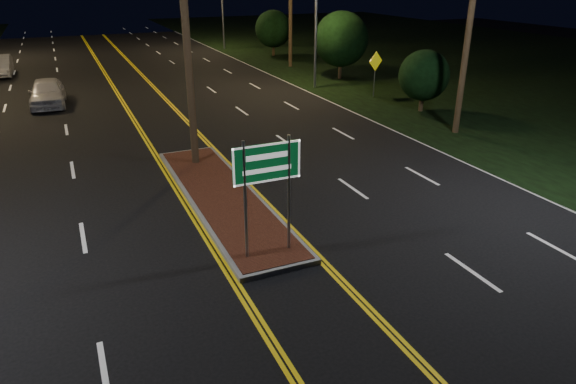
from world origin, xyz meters
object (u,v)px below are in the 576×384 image
shrub_near (424,75)px  median_island (222,197)px  warning_sign (375,67)px  highway_sign (267,174)px  shrub_mid (341,39)px  car_near (47,90)px  shrub_far (273,29)px

shrub_near → median_island: bearing=-152.6°
shrub_near → warning_sign: bearing=97.2°
highway_sign → shrub_near: 17.55m
highway_sign → warning_sign: size_ratio=1.17×
shrub_mid → shrub_near: bearing=-92.9°
median_island → warning_sign: 17.10m
shrub_mid → warning_sign: shrub_mid is taller
median_island → warning_sign: size_ratio=3.76×
median_island → shrub_near: size_ratio=3.11×
highway_sign → shrub_near: bearing=39.7°
highway_sign → median_island: bearing=90.0°
median_island → warning_sign: warning_sign is taller
shrub_near → warning_sign: size_ratio=1.21×
car_near → warning_sign: 19.03m
shrub_mid → car_near: (-19.17, -0.45, -1.83)m
highway_sign → shrub_far: bearing=67.4°
shrub_near → shrub_far: shrub_far is taller
shrub_near → shrub_far: bearing=89.2°
shrub_mid → car_near: 19.27m
shrub_near → shrub_mid: 10.04m
shrub_near → shrub_far: (0.30, 22.00, 0.39)m
shrub_mid → warning_sign: 6.17m
shrub_mid → warning_sign: (-1.00, -6.02, -0.93)m
shrub_mid → warning_sign: size_ratio=1.70×
highway_sign → shrub_near: highway_sign is taller
median_island → car_near: car_near is taller
highway_sign → warning_sign: bearing=49.4°
car_near → warning_sign: size_ratio=1.98×
median_island → shrub_near: (13.50, 7.00, 1.86)m
highway_sign → shrub_mid: shrub_mid is taller
car_near → highway_sign: bearing=-73.3°
shrub_near → shrub_mid: (0.50, 10.00, 0.78)m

